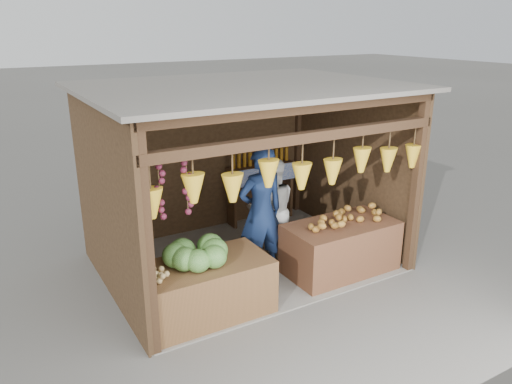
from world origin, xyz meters
TOP-DOWN VIEW (x-y plane):
  - ground at (0.00, 0.00)m, footprint 80.00×80.00m
  - stall_structure at (-0.03, -0.04)m, footprint 4.30×3.30m
  - back_shelf at (1.05, 1.28)m, footprint 1.25×0.32m
  - counter_left at (-1.16, -1.03)m, footprint 1.64×0.85m
  - counter_right at (1.04, -0.97)m, footprint 1.60×0.85m
  - stool at (-1.76, 0.08)m, footprint 0.33×0.33m
  - man_standing at (0.04, -0.40)m, footprint 0.70×0.48m
  - woman_standing at (0.43, -0.07)m, footprint 0.90×0.79m
  - vendor_seated at (-1.76, 0.08)m, footprint 0.53×0.41m
  - melon_pile at (-1.20, -1.03)m, footprint 1.00×0.50m
  - tanfruit_pile at (-1.77, -1.10)m, footprint 0.34×0.40m
  - mango_pile at (1.09, -0.96)m, footprint 1.40×0.64m

SIDE VIEW (x-z plane):
  - ground at x=0.00m, z-range 0.00..0.00m
  - stool at x=-1.76m, z-range 0.00..0.31m
  - counter_left at x=-1.16m, z-range 0.00..0.71m
  - counter_right at x=1.04m, z-range 0.00..0.75m
  - tanfruit_pile at x=-1.77m, z-range 0.71..0.84m
  - woman_standing at x=0.43m, z-range 0.00..1.57m
  - vendor_seated at x=-1.76m, z-range 0.31..1.28m
  - mango_pile at x=1.09m, z-range 0.75..0.97m
  - melon_pile at x=-1.20m, z-range 0.71..1.03m
  - back_shelf at x=1.05m, z-range 0.21..1.54m
  - man_standing at x=0.04m, z-range 0.00..1.87m
  - stall_structure at x=-0.03m, z-range 0.34..3.00m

